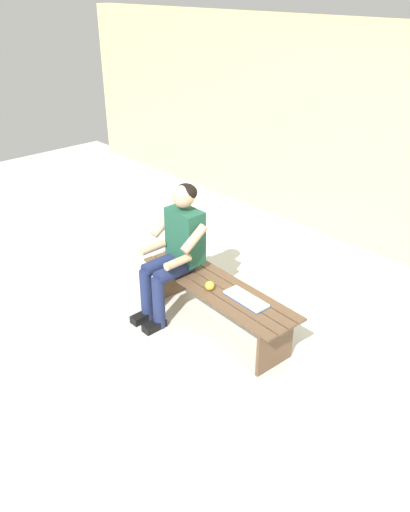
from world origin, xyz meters
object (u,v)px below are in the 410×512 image
person_seated (175,247)px  book_open (246,299)px  bench_near (218,296)px  apple (210,286)px

person_seated → book_open: bearing=-171.5°
book_open → bench_near: bearing=5.6°
apple → book_open: bearing=-160.8°
person_seated → apple: 0.50m
bench_near → book_open: (-0.32, -0.02, 0.11)m
person_seated → book_open: person_seated is taller
apple → person_seated: bearing=0.5°
person_seated → book_open: 0.81m
person_seated → book_open: size_ratio=2.96×
book_open → person_seated: bearing=11.3°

